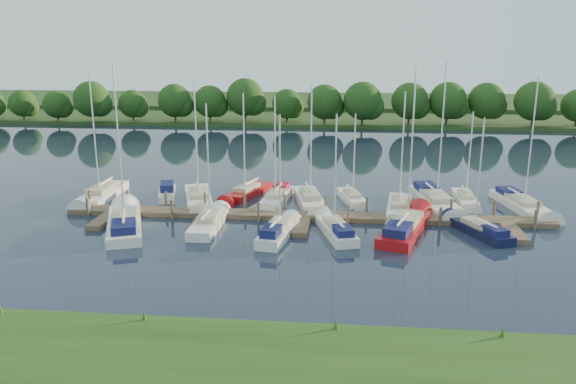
# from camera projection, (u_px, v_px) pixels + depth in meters

# --- Properties ---
(ground) EXTENTS (260.00, 260.00, 0.00)m
(ground) POSITION_uv_depth(u_px,v_px,m) (296.00, 252.00, 38.72)
(ground) COLOR #192132
(ground) RESTS_ON ground
(near_bank) EXTENTS (90.00, 10.00, 0.50)m
(near_bank) POSITION_uv_depth(u_px,v_px,m) (263.00, 384.00, 23.25)
(near_bank) COLOR #244614
(near_bank) RESTS_ON ground
(dock) EXTENTS (40.00, 6.00, 0.40)m
(dock) POSITION_uv_depth(u_px,v_px,m) (303.00, 218.00, 45.71)
(dock) COLOR #4A3D2A
(dock) RESTS_ON ground
(mooring_pilings) EXTENTS (38.24, 2.84, 2.00)m
(mooring_pilings) POSITION_uv_depth(u_px,v_px,m) (304.00, 210.00, 46.69)
(mooring_pilings) COLOR #473D33
(mooring_pilings) RESTS_ON ground
(far_shore) EXTENTS (180.00, 30.00, 0.60)m
(far_shore) POSITION_uv_depth(u_px,v_px,m) (328.00, 116.00, 110.86)
(far_shore) COLOR #1D3D17
(far_shore) RESTS_ON ground
(distant_hill) EXTENTS (220.00, 40.00, 1.40)m
(distant_hill) POSITION_uv_depth(u_px,v_px,m) (331.00, 102.00, 134.83)
(distant_hill) COLOR #334A20
(distant_hill) RESTS_ON ground
(treeline) EXTENTS (144.93, 9.68, 8.17)m
(treeline) POSITION_uv_depth(u_px,v_px,m) (302.00, 103.00, 98.03)
(treeline) COLOR #38281C
(treeline) RESTS_ON ground
(sailboat_n_0) EXTENTS (2.34, 9.20, 11.79)m
(sailboat_n_0) POSITION_uv_depth(u_px,v_px,m) (101.00, 196.00, 52.03)
(sailboat_n_0) COLOR white
(sailboat_n_0) RESTS_ON ground
(motorboat) EXTENTS (2.65, 5.29, 1.62)m
(motorboat) POSITION_uv_depth(u_px,v_px,m) (167.00, 193.00, 52.94)
(motorboat) COLOR white
(motorboat) RESTS_ON ground
(sailboat_n_2) EXTENTS (4.42, 9.25, 11.61)m
(sailboat_n_2) POSITION_uv_depth(u_px,v_px,m) (199.00, 200.00, 51.00)
(sailboat_n_2) COLOR white
(sailboat_n_2) RESTS_ON ground
(sailboat_n_3) EXTENTS (3.89, 7.88, 10.06)m
(sailboat_n_3) POSITION_uv_depth(u_px,v_px,m) (246.00, 193.00, 53.15)
(sailboat_n_3) COLOR #A20F11
(sailboat_n_3) RESTS_ON ground
(sailboat_n_4) EXTENTS (2.50, 7.90, 10.01)m
(sailboat_n_4) POSITION_uv_depth(u_px,v_px,m) (276.00, 199.00, 51.14)
(sailboat_n_4) COLOR white
(sailboat_n_4) RESTS_ON ground
(sailboat_n_5) EXTENTS (3.49, 8.66, 11.04)m
(sailboat_n_5) POSITION_uv_depth(u_px,v_px,m) (310.00, 202.00, 50.19)
(sailboat_n_5) COLOR white
(sailboat_n_5) RESTS_ON ground
(sailboat_n_6) EXTENTS (2.84, 6.58, 8.39)m
(sailboat_n_6) POSITION_uv_depth(u_px,v_px,m) (352.00, 199.00, 51.19)
(sailboat_n_6) COLOR white
(sailboat_n_6) RESTS_ON ground
(sailboat_n_7) EXTENTS (2.81, 8.44, 10.61)m
(sailboat_n_7) POSITION_uv_depth(u_px,v_px,m) (399.00, 209.00, 48.04)
(sailboat_n_7) COLOR white
(sailboat_n_7) RESTS_ON ground
(sailboat_n_8) EXTENTS (3.76, 10.53, 13.14)m
(sailboat_n_8) POSITION_uv_depth(u_px,v_px,m) (435.00, 202.00, 49.82)
(sailboat_n_8) COLOR white
(sailboat_n_8) RESTS_ON ground
(sailboat_n_9) EXTENTS (1.76, 6.73, 8.61)m
(sailboat_n_9) POSITION_uv_depth(u_px,v_px,m) (466.00, 200.00, 50.84)
(sailboat_n_9) COLOR white
(sailboat_n_9) RESTS_ON ground
(sailboat_n_10) EXTENTS (3.52, 9.51, 11.81)m
(sailboat_n_10) POSITION_uv_depth(u_px,v_px,m) (522.00, 205.00, 49.01)
(sailboat_n_10) COLOR white
(sailboat_n_10) RESTS_ON ground
(sailboat_s_0) EXTENTS (5.44, 10.34, 13.14)m
(sailboat_s_0) POSITION_uv_depth(u_px,v_px,m) (125.00, 224.00, 43.77)
(sailboat_s_0) COLOR white
(sailboat_s_0) RESTS_ON ground
(sailboat_s_1) EXTENTS (1.88, 7.74, 10.06)m
(sailboat_s_1) POSITION_uv_depth(u_px,v_px,m) (209.00, 224.00, 44.08)
(sailboat_s_1) COLOR white
(sailboat_s_1) RESTS_ON ground
(sailboat_s_2) EXTENTS (2.69, 7.33, 9.56)m
(sailboat_s_2) POSITION_uv_depth(u_px,v_px,m) (278.00, 233.00, 41.73)
(sailboat_s_2) COLOR white
(sailboat_s_2) RESTS_ON ground
(sailboat_s_3) EXTENTS (3.42, 7.36, 9.43)m
(sailboat_s_3) POSITION_uv_depth(u_px,v_px,m) (336.00, 230.00, 42.37)
(sailboat_s_3) COLOR white
(sailboat_s_3) RESTS_ON ground
(sailboat_s_4) EXTENTS (4.98, 10.12, 12.83)m
(sailboat_s_4) POSITION_uv_depth(u_px,v_px,m) (406.00, 228.00, 42.84)
(sailboat_s_4) COLOR #A20F11
(sailboat_s_4) RESTS_ON ground
(sailboat_s_5) EXTENTS (4.07, 6.98, 9.12)m
(sailboat_s_5) POSITION_uv_depth(u_px,v_px,m) (478.00, 230.00, 42.46)
(sailboat_s_5) COLOR black
(sailboat_s_5) RESTS_ON ground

